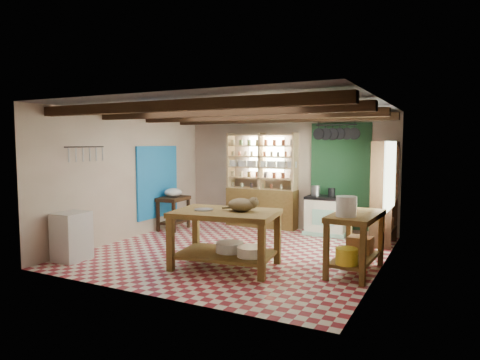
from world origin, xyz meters
The scene contains 30 objects.
floor centered at (0.00, 0.00, -0.01)m, with size 5.00×5.00×0.02m, color maroon.
ceiling centered at (0.00, 0.00, 2.60)m, with size 5.00×5.00×0.02m, color #444449.
wall_back centered at (0.00, 2.50, 1.30)m, with size 5.00×0.04×2.60m, color #BEAA99.
wall_front centered at (0.00, -2.50, 1.30)m, with size 5.00×0.04×2.60m, color #BEAA99.
wall_left centered at (-2.50, 0.00, 1.30)m, with size 0.04×5.00×2.60m, color #BEAA99.
wall_right centered at (2.50, 0.00, 1.30)m, with size 0.04×5.00×2.60m, color #BEAA99.
ceiling_beams centered at (0.00, 0.00, 2.48)m, with size 5.00×3.80×0.15m, color #331F11.
blue_wall_patch centered at (-2.47, 0.90, 1.10)m, with size 0.04×1.40×1.60m, color blue.
green_wall_patch centered at (1.25, 2.47, 1.25)m, with size 1.30×0.04×2.30m, color #1C4627.
window_back centered at (-0.50, 2.48, 1.70)m, with size 0.90×0.02×0.80m, color silver.
window_right centered at (2.48, 1.00, 1.40)m, with size 0.02×1.30×1.20m, color silver.
utensil_rail centered at (-2.44, -1.20, 1.78)m, with size 0.06×0.90×0.28m, color black.
pot_rack centered at (1.25, 2.05, 2.18)m, with size 0.86×0.12×0.36m, color black.
shelving_unit centered at (-0.55, 2.31, 1.10)m, with size 1.70×0.34×2.20m, color tan.
tall_rack centered at (2.28, 1.80, 1.00)m, with size 0.40×0.86×2.00m, color #331F11.
work_table centered at (0.29, -0.94, 0.45)m, with size 1.60×1.07×0.91m, color brown.
stove centered at (1.05, 2.15, 0.42)m, with size 0.85×0.57×0.83m, color white.
prep_table centered at (-2.20, 1.11, 0.37)m, with size 0.51×0.74×0.75m, color #331F11.
white_cabinet centered at (-2.22, -1.75, 0.41)m, with size 0.45×0.54×0.81m, color silver.
right_counter centered at (2.18, -0.29, 0.46)m, with size 0.64×1.27×0.91m, color brown.
cat centered at (0.53, -0.86, 1.01)m, with size 0.44×0.34×0.20m, color olive.
steel_tray centered at (-0.05, -1.04, 0.92)m, with size 0.31×0.31×0.02m, color #95959C.
basin_large centered at (0.33, -0.89, 0.32)m, with size 0.44×0.44×0.15m, color silver.
basin_small centered at (0.75, -0.98, 0.31)m, with size 0.43×0.43×0.15m, color silver.
kettle_left centered at (0.80, 2.15, 0.94)m, with size 0.19×0.19×0.22m, color #95959C.
kettle_right centered at (1.15, 2.15, 0.92)m, with size 0.15×0.15×0.18m, color black.
enamel_bowl centered at (-2.20, 1.11, 0.85)m, with size 0.40×0.40×0.20m, color silver.
white_bucket centered at (2.11, -0.64, 1.06)m, with size 0.29×0.29×0.29m, color silver.
wicker_basket centered at (2.20, 0.01, 0.37)m, with size 0.36×0.29×0.25m, color #A06A40.
yellow_tub centered at (2.16, -0.74, 0.36)m, with size 0.32×0.32×0.23m, color yellow.
Camera 1 is at (3.52, -6.76, 1.97)m, focal length 32.00 mm.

